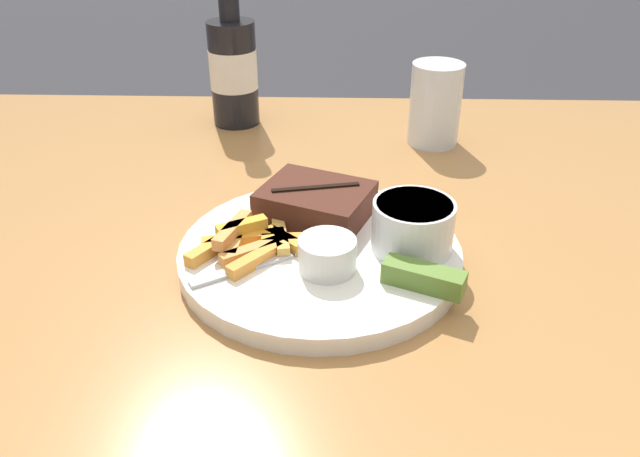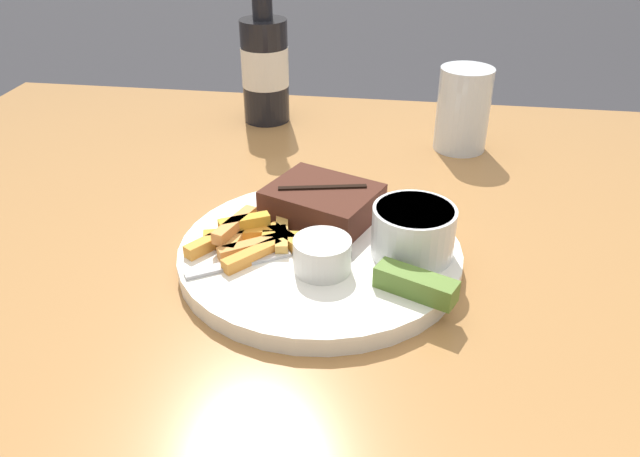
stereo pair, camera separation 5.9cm
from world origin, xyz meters
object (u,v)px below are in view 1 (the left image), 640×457
beer_bottle (233,66)px  drinking_glass (435,104)px  dipping_sauce_cup (327,253)px  pickle_spear (424,277)px  fork_utensil (253,265)px  dinner_plate (320,254)px  knife_utensil (308,229)px  steak_portion (316,202)px  coleslaw_cup (413,226)px

beer_bottle → drinking_glass: size_ratio=2.16×
dipping_sauce_cup → pickle_spear: dipping_sauce_cup is taller
fork_utensil → dinner_plate: bearing=0.0°
dinner_plate → knife_utensil: knife_utensil is taller
pickle_spear → beer_bottle: (-0.23, 0.44, 0.06)m
dipping_sauce_cup → pickle_spear: (0.08, -0.03, -0.01)m
steak_portion → beer_bottle: bearing=112.5°
drinking_glass → fork_utensil: bearing=-121.2°
steak_portion → dipping_sauce_cup: 0.10m
coleslaw_cup → pickle_spear: bearing=-85.8°
fork_utensil → steak_portion: bearing=29.2°
steak_portion → drinking_glass: bearing=57.9°
coleslaw_cup → beer_bottle: size_ratio=0.33×
coleslaw_cup → fork_utensil: 0.15m
fork_utensil → knife_utensil: bearing=22.2°
knife_utensil → pickle_spear: bearing=-167.9°
beer_bottle → steak_portion: bearing=-67.5°
steak_portion → beer_bottle: size_ratio=0.55×
coleslaw_cup → knife_utensil: size_ratio=0.55×
pickle_spear → drinking_glass: 0.37m
fork_utensil → coleslaw_cup: bearing=-19.3°
knife_utensil → drinking_glass: drinking_glass is taller
dipping_sauce_cup → beer_bottle: beer_bottle is taller
steak_portion → beer_bottle: 0.34m
dipping_sauce_cup → knife_utensil: dipping_sauce_cup is taller
dinner_plate → pickle_spear: bearing=-34.6°
beer_bottle → fork_utensil: bearing=-79.6°
drinking_glass → dipping_sauce_cup: bearing=-112.1°
dipping_sauce_cup → coleslaw_cup: bearing=22.8°
dipping_sauce_cup → beer_bottle: bearing=109.2°
coleslaw_cup → knife_utensil: coleslaw_cup is taller
steak_portion → knife_utensil: 0.04m
knife_utensil → beer_bottle: 0.37m
coleslaw_cup → knife_utensil: (-0.10, 0.03, -0.02)m
dipping_sauce_cup → pickle_spear: 0.09m
coleslaw_cup → steak_portion: bearing=145.4°
pickle_spear → drinking_glass: bearing=81.5°
dipping_sauce_cup → beer_bottle: size_ratio=0.22×
steak_portion → coleslaw_cup: size_ratio=1.69×
pickle_spear → fork_utensil: bearing=170.3°
coleslaw_cup → drinking_glass: bearing=79.2°
dinner_plate → beer_bottle: (-0.14, 0.37, 0.08)m
dinner_plate → drinking_glass: (0.15, 0.30, 0.05)m
coleslaw_cup → drinking_glass: size_ratio=0.70×
beer_bottle → dipping_sauce_cup: bearing=-70.8°
coleslaw_cup → knife_utensil: 0.11m
beer_bottle → coleslaw_cup: bearing=-59.4°
dinner_plate → coleslaw_cup: coleslaw_cup is taller
dipping_sauce_cup → drinking_glass: (0.14, 0.34, 0.02)m
pickle_spear → beer_bottle: size_ratio=0.31×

